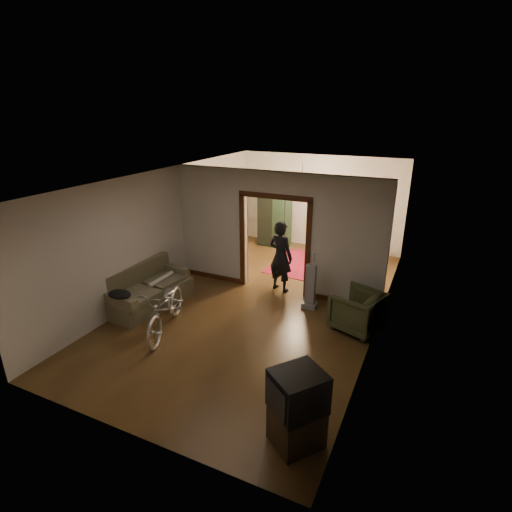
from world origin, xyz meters
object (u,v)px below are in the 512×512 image
Objects in this scene: bicycle at (166,308)px; locker at (275,216)px; person at (281,256)px; desk at (352,247)px; sofa at (149,287)px; armchair at (357,311)px.

bicycle is 0.99× the size of locker.
person is at bearing -52.32° from locker.
bicycle is 1.96× the size of desk.
sofa is at bearing -87.51° from locker.
sofa is 3.03m from person.
armchair is 3.90m from desk.
bicycle is (0.98, -0.69, 0.05)m from sofa.
person is at bearing 45.59° from bicycle.
bicycle is at bearing -29.19° from sofa.
bicycle reaches higher than armchair.
armchair is at bearing 7.65° from bicycle.
bicycle is 2.14× the size of armchair.
sofa is at bearing 126.66° from bicycle.
person is at bearing -113.76° from desk.
person is 3.00m from desk.
locker is (0.89, 4.94, 0.50)m from sofa.
desk is (3.38, 4.70, -0.09)m from sofa.
locker is 2.57m from desk.
locker is (-3.41, 4.03, 0.54)m from armchair.
bicycle is at bearing -116.02° from desk.
desk is at bearing 47.86° from bicycle.
armchair is 0.46× the size of locker.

